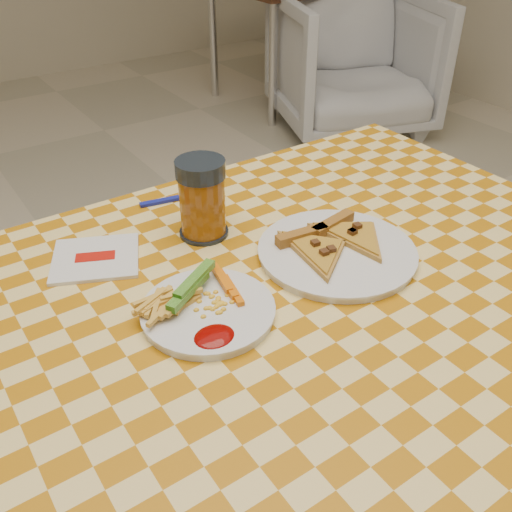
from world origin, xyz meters
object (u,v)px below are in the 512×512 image
object	(u,v)px
table	(276,327)
plate_right	(337,253)
bg_chair	(353,56)
drink_glass	(202,199)
plate_left	(208,312)

from	to	relation	value
table	plate_right	bearing A→B (deg)	9.47
plate_right	bg_chair	distance (m)	2.58
plate_right	drink_glass	xyz separation A→B (m)	(-0.15, 0.19, 0.07)
table	plate_left	distance (m)	0.14
table	plate_right	distance (m)	0.17
drink_glass	bg_chair	xyz separation A→B (m)	(1.92, 1.66, -0.40)
drink_glass	plate_left	bearing A→B (deg)	-118.56
bg_chair	drink_glass	bearing A→B (deg)	-118.38
table	plate_left	xyz separation A→B (m)	(-0.12, 0.01, 0.08)
table	plate_left	bearing A→B (deg)	173.88
plate_right	bg_chair	xyz separation A→B (m)	(1.77, 1.85, -0.34)
plate_right	bg_chair	world-z (taller)	bg_chair
plate_left	table	bearing A→B (deg)	-6.12
plate_left	drink_glass	world-z (taller)	drink_glass
plate_right	drink_glass	world-z (taller)	drink_glass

